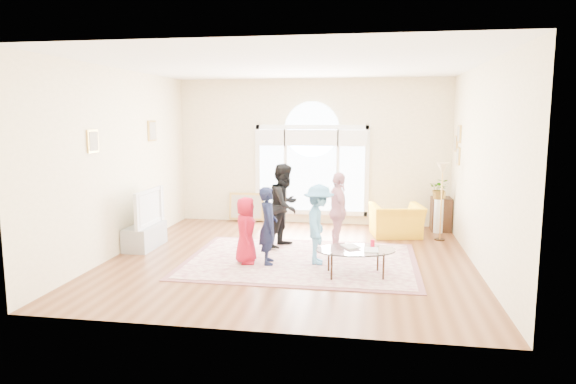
% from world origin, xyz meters
% --- Properties ---
extents(ground, '(6.00, 6.00, 0.00)m').
position_xyz_m(ground, '(0.00, 0.00, 0.00)').
color(ground, '#532C15').
rests_on(ground, ground).
extents(room_shell, '(6.00, 6.00, 6.00)m').
position_xyz_m(room_shell, '(0.01, 2.83, 1.57)').
color(room_shell, '#FAE9C0').
rests_on(room_shell, ground).
extents(area_rug, '(3.60, 2.60, 0.02)m').
position_xyz_m(area_rug, '(0.20, -0.11, 0.01)').
color(area_rug, beige).
rests_on(area_rug, ground).
extents(rug_border, '(3.80, 2.80, 0.01)m').
position_xyz_m(rug_border, '(0.20, -0.11, 0.01)').
color(rug_border, brown).
rests_on(rug_border, ground).
extents(tv_console, '(0.45, 1.00, 0.42)m').
position_xyz_m(tv_console, '(-2.75, 0.30, 0.21)').
color(tv_console, '#92959A').
rests_on(tv_console, ground).
extents(television, '(0.18, 1.15, 0.66)m').
position_xyz_m(television, '(-2.74, 0.30, 0.75)').
color(television, black).
rests_on(television, tv_console).
extents(coffee_table, '(1.31, 0.97, 0.54)m').
position_xyz_m(coffee_table, '(1.12, -0.80, 0.40)').
color(coffee_table, silver).
rests_on(coffee_table, ground).
extents(armchair, '(1.13, 1.03, 0.64)m').
position_xyz_m(armchair, '(1.84, 1.95, 0.32)').
color(armchair, yellow).
rests_on(armchair, ground).
extents(side_cabinet, '(0.40, 0.50, 0.70)m').
position_xyz_m(side_cabinet, '(2.78, 2.66, 0.35)').
color(side_cabinet, black).
rests_on(side_cabinet, ground).
extents(floor_lamp, '(0.28, 0.28, 1.51)m').
position_xyz_m(floor_lamp, '(2.66, 1.78, 1.28)').
color(floor_lamp, black).
rests_on(floor_lamp, ground).
extents(plant_pedestal, '(0.20, 0.20, 0.70)m').
position_xyz_m(plant_pedestal, '(2.70, 2.44, 0.35)').
color(plant_pedestal, white).
rests_on(plant_pedestal, ground).
extents(potted_plant, '(0.43, 0.39, 0.43)m').
position_xyz_m(potted_plant, '(2.70, 2.44, 0.91)').
color(potted_plant, '#33722D').
rests_on(potted_plant, plant_pedestal).
extents(leaning_picture, '(0.80, 0.14, 0.62)m').
position_xyz_m(leaning_picture, '(-1.48, 2.90, 0.00)').
color(leaning_picture, tan).
rests_on(leaning_picture, ground).
extents(child_red, '(0.43, 0.58, 1.08)m').
position_xyz_m(child_red, '(-0.66, -0.42, 0.56)').
color(child_red, '#AA0F25').
rests_on(child_red, area_rug).
extents(child_navy, '(0.39, 0.51, 1.25)m').
position_xyz_m(child_navy, '(-0.30, -0.40, 0.65)').
color(child_navy, '#121834').
rests_on(child_navy, area_rug).
extents(child_black, '(0.79, 0.89, 1.52)m').
position_xyz_m(child_black, '(-0.23, 0.73, 0.78)').
color(child_black, black).
rests_on(child_black, area_rug).
extents(child_pink, '(0.56, 0.88, 1.39)m').
position_xyz_m(child_pink, '(0.76, 0.65, 0.72)').
color(child_pink, pink).
rests_on(child_pink, area_rug).
extents(child_blue, '(0.54, 0.87, 1.29)m').
position_xyz_m(child_blue, '(0.50, -0.26, 0.67)').
color(child_blue, '#549BD0').
rests_on(child_blue, area_rug).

